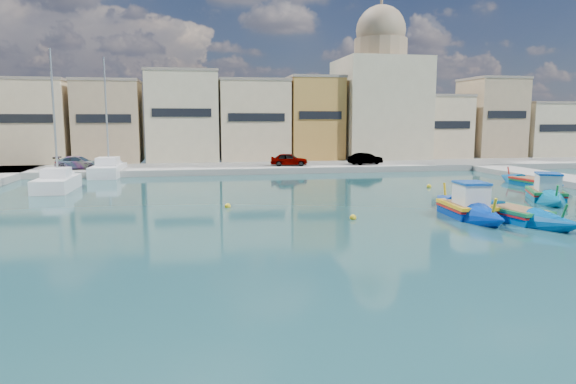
{
  "coord_description": "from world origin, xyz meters",
  "views": [
    {
      "loc": [
        -12.82,
        -21.09,
        5.3
      ],
      "look_at": [
        -7.78,
        6.0,
        1.4
      ],
      "focal_mm": 32.0,
      "sensor_mm": 36.0,
      "label": 1
    }
  ],
  "objects_px": {
    "luzzu_blue_south": "(515,216)",
    "yacht_north": "(112,169)",
    "church_block": "(379,94)",
    "yacht_midnorth": "(63,182)",
    "luzzu_cyan_mid": "(530,183)",
    "luzzu_blue_cabin": "(467,210)",
    "luzzu_turquoise_cabin": "(546,195)"
  },
  "relations": [
    {
      "from": "luzzu_blue_south",
      "to": "yacht_north",
      "type": "xyz_separation_m",
      "value": [
        -24.51,
        28.22,
        0.22
      ]
    },
    {
      "from": "church_block",
      "to": "yacht_midnorth",
      "type": "height_order",
      "value": "church_block"
    },
    {
      "from": "luzzu_cyan_mid",
      "to": "church_block",
      "type": "bearing_deg",
      "value": 99.52
    },
    {
      "from": "church_block",
      "to": "luzzu_blue_cabin",
      "type": "height_order",
      "value": "church_block"
    },
    {
      "from": "luzzu_blue_cabin",
      "to": "yacht_north",
      "type": "height_order",
      "value": "yacht_north"
    },
    {
      "from": "luzzu_turquoise_cabin",
      "to": "luzzu_blue_south",
      "type": "height_order",
      "value": "luzzu_turquoise_cabin"
    },
    {
      "from": "luzzu_turquoise_cabin",
      "to": "yacht_midnorth",
      "type": "bearing_deg",
      "value": 159.45
    },
    {
      "from": "luzzu_turquoise_cabin",
      "to": "luzzu_blue_cabin",
      "type": "distance_m",
      "value": 9.32
    },
    {
      "from": "church_block",
      "to": "yacht_midnorth",
      "type": "relative_size",
      "value": 1.68
    },
    {
      "from": "luzzu_blue_south",
      "to": "yacht_midnorth",
      "type": "bearing_deg",
      "value": 145.44
    },
    {
      "from": "luzzu_cyan_mid",
      "to": "luzzu_blue_cabin",
      "type": "bearing_deg",
      "value": -136.66
    },
    {
      "from": "church_block",
      "to": "luzzu_cyan_mid",
      "type": "bearing_deg",
      "value": -80.48
    },
    {
      "from": "yacht_midnorth",
      "to": "luzzu_blue_south",
      "type": "bearing_deg",
      "value": -34.56
    },
    {
      "from": "yacht_midnorth",
      "to": "yacht_north",
      "type": "bearing_deg",
      "value": 76.74
    },
    {
      "from": "luzzu_blue_cabin",
      "to": "yacht_north",
      "type": "distance_m",
      "value": 34.93
    },
    {
      "from": "luzzu_turquoise_cabin",
      "to": "yacht_midnorth",
      "type": "xyz_separation_m",
      "value": [
        -33.17,
        12.43,
        0.11
      ]
    },
    {
      "from": "luzzu_blue_cabin",
      "to": "yacht_north",
      "type": "relative_size",
      "value": 0.72
    },
    {
      "from": "luzzu_blue_cabin",
      "to": "luzzu_blue_south",
      "type": "height_order",
      "value": "luzzu_blue_cabin"
    },
    {
      "from": "luzzu_blue_south",
      "to": "yacht_north",
      "type": "relative_size",
      "value": 0.72
    },
    {
      "from": "luzzu_cyan_mid",
      "to": "luzzu_blue_south",
      "type": "relative_size",
      "value": 0.88
    },
    {
      "from": "luzzu_blue_cabin",
      "to": "luzzu_blue_south",
      "type": "distance_m",
      "value": 2.48
    },
    {
      "from": "luzzu_cyan_mid",
      "to": "yacht_midnorth",
      "type": "distance_m",
      "value": 37.37
    },
    {
      "from": "church_block",
      "to": "luzzu_blue_cabin",
      "type": "bearing_deg",
      "value": -102.69
    },
    {
      "from": "luzzu_blue_cabin",
      "to": "luzzu_blue_south",
      "type": "xyz_separation_m",
      "value": [
        1.86,
        -1.64,
        -0.11
      ]
    },
    {
      "from": "luzzu_blue_south",
      "to": "yacht_north",
      "type": "height_order",
      "value": "yacht_north"
    },
    {
      "from": "yacht_north",
      "to": "yacht_midnorth",
      "type": "xyz_separation_m",
      "value": [
        -2.3,
        -9.75,
        -0.02
      ]
    },
    {
      "from": "yacht_north",
      "to": "luzzu_turquoise_cabin",
      "type": "bearing_deg",
      "value": -35.71
    },
    {
      "from": "yacht_north",
      "to": "yacht_midnorth",
      "type": "distance_m",
      "value": 10.02
    },
    {
      "from": "luzzu_cyan_mid",
      "to": "luzzu_blue_south",
      "type": "bearing_deg",
      "value": -128.04
    },
    {
      "from": "yacht_north",
      "to": "yacht_midnorth",
      "type": "relative_size",
      "value": 1.05
    },
    {
      "from": "luzzu_cyan_mid",
      "to": "yacht_north",
      "type": "distance_m",
      "value": 37.87
    },
    {
      "from": "yacht_midnorth",
      "to": "church_block",
      "type": "bearing_deg",
      "value": 29.45
    }
  ]
}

